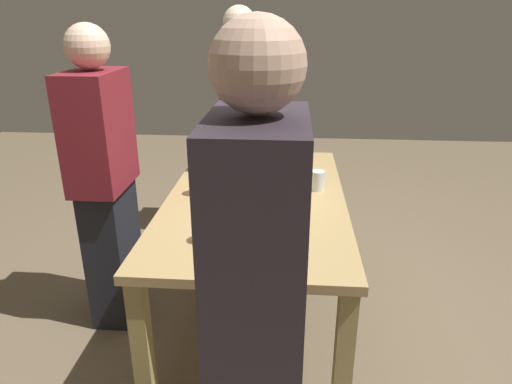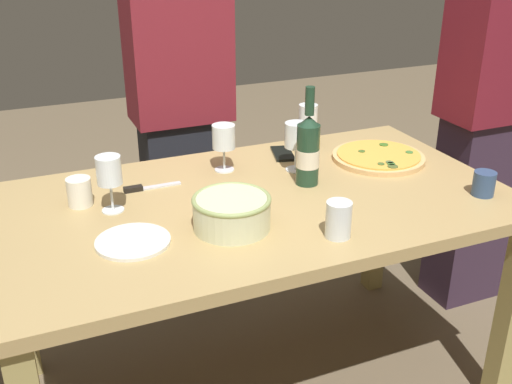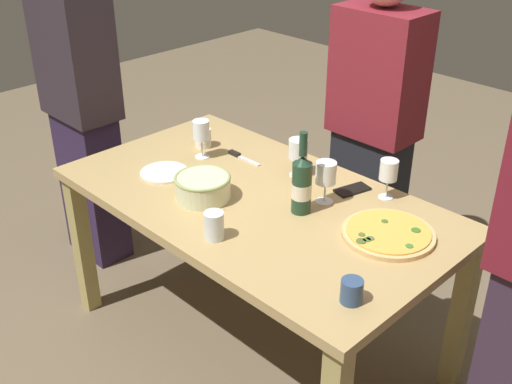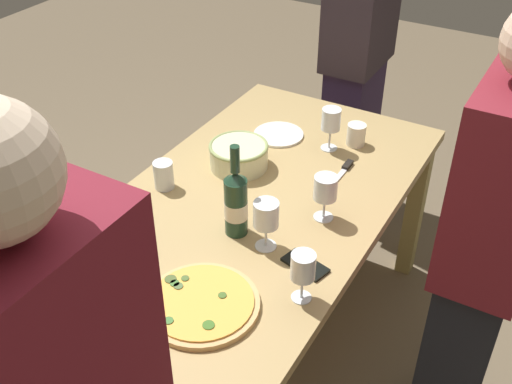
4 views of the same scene
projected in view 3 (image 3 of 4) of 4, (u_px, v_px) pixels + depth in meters
The scene contains 17 objects.
ground_plane at pixel (256, 340), 2.87m from camera, with size 8.00×8.00×0.00m, color brown.
dining_table at pixel (256, 217), 2.55m from camera, with size 1.60×0.90×0.75m.
pizza at pixel (388, 233), 2.25m from camera, with size 0.33×0.33×0.03m.
serving_bowl at pixel (203, 186), 2.47m from camera, with size 0.22×0.22×0.10m.
wine_bottle at pixel (302, 183), 2.35m from camera, with size 0.08×0.08×0.33m.
wine_glass_near_pizza at pixel (201, 132), 2.77m from camera, with size 0.07×0.07×0.17m.
wine_glass_by_bottle at pixel (298, 151), 2.62m from camera, with size 0.08×0.08×0.16m.
wine_glass_far_left at pixel (389, 172), 2.45m from camera, with size 0.07×0.07×0.16m.
wine_glass_far_right at pixel (326, 174), 2.41m from camera, with size 0.08×0.08×0.17m.
cup_amber at pixel (203, 138), 2.91m from camera, with size 0.07×0.07×0.09m, color white.
cup_ceramic at pixel (352, 291), 1.91m from camera, with size 0.07×0.07×0.08m, color navy.
cup_spare at pixel (214, 226), 2.22m from camera, with size 0.07×0.07×0.10m, color white.
side_plate at pixel (164, 172), 2.68m from camera, with size 0.20×0.20×0.01m, color white.
cell_phone at pixel (352, 190), 2.55m from camera, with size 0.07×0.14×0.01m, color black.
pizza_knife at pixel (240, 156), 2.82m from camera, with size 0.19×0.02×0.02m.
person_guest_left at pixel (82, 110), 3.12m from camera, with size 0.40×0.24×1.63m.
person_guest_right at pixel (373, 130), 2.97m from camera, with size 0.40×0.24×1.59m.
Camera 3 is at (1.56, -1.54, 1.97)m, focal length 44.23 mm.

